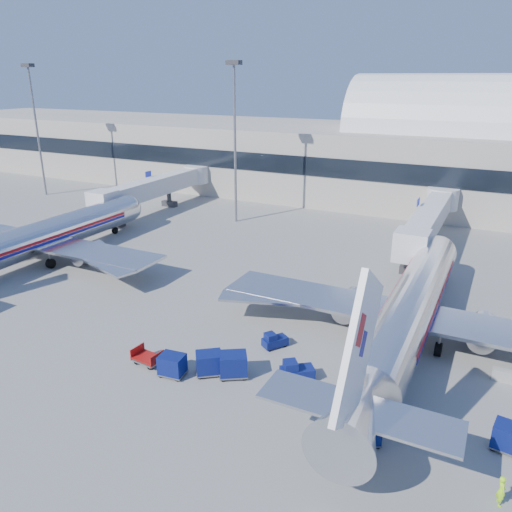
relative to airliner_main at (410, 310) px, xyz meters
The scene contains 18 objects.
ground 11.35m from the airliner_main, 155.75° to the right, with size 260.00×260.00×0.00m, color gray.
terminal 56.80m from the airliner_main, 114.64° to the left, with size 170.00×28.15×21.00m.
airliner_main is the anchor object (origin of this frame).
airliner_mid 42.00m from the airliner_main, behind, with size 32.00×37.26×12.07m.
jetbridge_near 26.43m from the airliner_main, 95.22° to the left, with size 4.40×27.50×6.25m.
jetbridge_mid 51.62m from the airliner_main, 149.36° to the left, with size 4.40×27.50×6.25m.
mast_far_west 75.44m from the airliner_main, 159.99° to the left, with size 2.00×1.20×22.60m.
mast_west 41.12m from the airliner_main, 139.64° to the left, with size 2.00×1.20×22.60m.
tug_lead 11.09m from the airliner_main, 123.68° to the right, with size 2.62×2.40×1.56m.
tug_right 8.40m from the airliner_main, 91.97° to the right, with size 2.52×1.73×1.50m.
tug_left 11.13m from the airliner_main, 149.23° to the right, with size 1.96×2.23×1.31m.
cart_train_a 14.91m from the airliner_main, 133.93° to the right, with size 2.57×2.42×1.81m.
cart_train_b 16.51m from the airliner_main, 137.00° to the right, with size 2.43×2.34×1.71m.
cart_train_c 19.11m from the airliner_main, 138.63° to the right, with size 2.02×1.63×1.65m.
cart_solo_near 13.42m from the airliner_main, 89.17° to the right, with size 2.06×1.90×1.46m.
cart_solo_far 12.89m from the airliner_main, 52.52° to the right, with size 2.06×1.68×1.65m.
cart_open_red 20.90m from the airliner_main, 144.36° to the right, with size 2.26×1.70×0.57m.
ramp_worker 16.55m from the airliner_main, 62.95° to the right, with size 0.63×0.41×1.73m, color #95DE17.
Camera 1 is at (15.24, -33.23, 20.56)m, focal length 35.00 mm.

